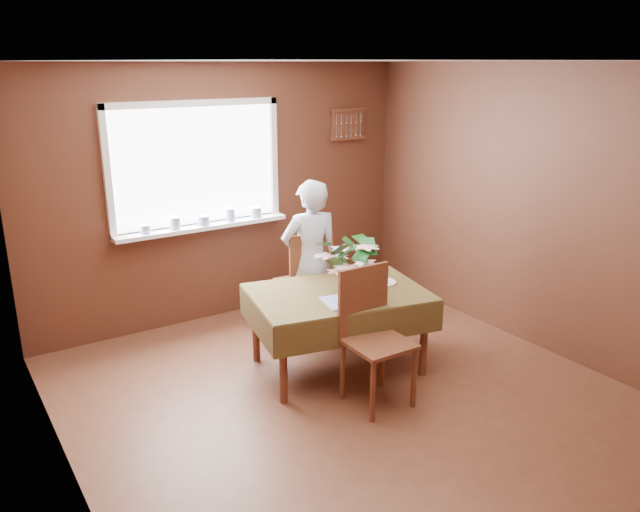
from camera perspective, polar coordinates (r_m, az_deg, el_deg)
floor at (r=4.86m, az=3.65°, el=-13.55°), size 4.50×4.50×0.00m
ceiling at (r=4.18m, az=4.34°, el=17.37°), size 4.50×4.50×0.00m
wall_back at (r=6.24m, az=-8.62°, el=5.66°), size 4.00×0.00×4.00m
wall_left at (r=3.59m, az=-22.57°, el=-4.38°), size 0.00×4.50×4.50m
wall_right at (r=5.76m, az=20.11°, el=3.79°), size 0.00×4.50×4.50m
window_assembly at (r=6.06m, az=-10.97°, el=6.19°), size 1.72×0.20×1.22m
spoon_rack at (r=6.85m, az=2.57°, el=11.94°), size 0.44×0.05×0.33m
dining_table at (r=5.16m, az=1.67°, el=-4.11°), size 1.59×1.24×0.70m
chair_far at (r=5.84m, az=-1.28°, el=-2.10°), size 0.48×0.48×1.02m
chair_near at (r=4.73m, az=4.76°, el=-6.85°), size 0.45×0.45×1.04m
seated_woman at (r=5.68m, az=-0.89°, el=-0.48°), size 0.61×0.46×1.51m
flower_bouquet at (r=4.92m, az=2.65°, el=-0.59°), size 0.52×0.52×0.45m
side_plate at (r=5.35m, az=5.65°, el=-2.40°), size 0.27×0.27×0.01m
table_knife at (r=4.97m, az=4.49°, el=-3.88°), size 0.08×0.21×0.00m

